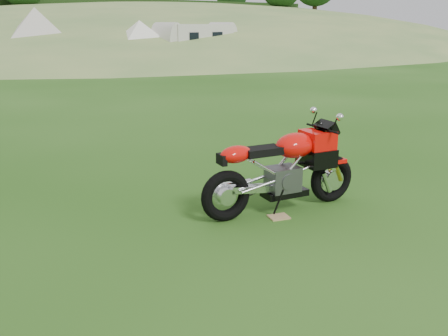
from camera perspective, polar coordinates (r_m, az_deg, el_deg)
ground at (r=5.22m, az=-0.55°, el=-8.25°), size 120.00×120.00×0.00m
hillside at (r=51.42m, az=-6.67°, el=13.77°), size 80.00×64.00×8.00m
hedgerow at (r=51.42m, az=-6.67°, el=13.77°), size 36.00×1.20×8.60m
sport_motorcycle at (r=5.87m, az=6.65°, el=0.56°), size 2.02×0.89×1.18m
plywood_board at (r=5.82m, az=6.27°, el=-5.58°), size 0.27×0.25×0.02m
tent_mid at (r=27.65m, az=-20.56°, el=13.70°), size 3.89×3.89×2.79m
tent_right at (r=26.26m, az=-9.56°, el=13.98°), size 3.20×3.20×2.41m
caravan at (r=27.09m, az=-3.27°, el=13.94°), size 4.69×2.35×2.13m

